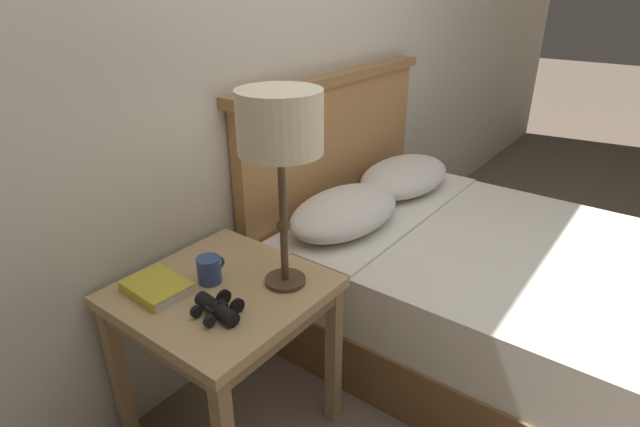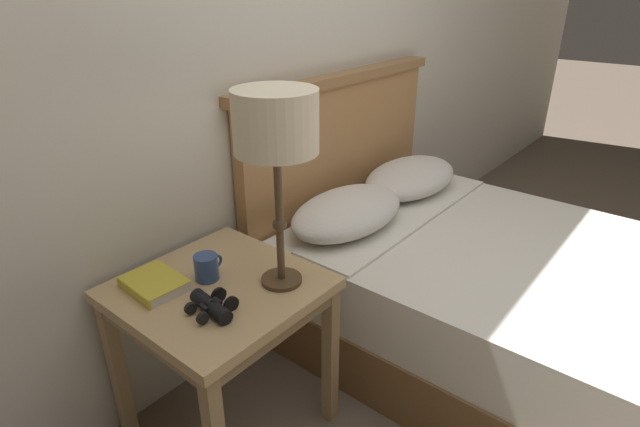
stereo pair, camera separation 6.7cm
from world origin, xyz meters
name	(u,v)px [view 1 (the left image)]	position (x,y,z in m)	size (l,w,h in m)	color
ground_plane	(494,422)	(0.00, 0.00, 0.00)	(20.00, 20.00, 0.00)	#6B5B4C
wall_back	(259,32)	(0.00, 1.09, 1.30)	(8.00, 0.06, 2.60)	beige
nightstand	(224,308)	(-0.59, 0.75, 0.52)	(0.58, 0.58, 0.60)	tan
bed	(501,291)	(0.41, 0.16, 0.29)	(1.35, 1.95, 1.10)	brown
table_lamp	(280,129)	(-0.45, 0.61, 1.10)	(0.24, 0.24, 0.61)	#4C3823
book_on_nightstand	(157,287)	(-0.73, 0.89, 0.62)	(0.16, 0.20, 0.03)	silver
binoculars_pair	(217,308)	(-0.69, 0.65, 0.63)	(0.15, 0.16, 0.05)	black
coffee_mug	(209,270)	(-0.59, 0.80, 0.65)	(0.10, 0.08, 0.08)	#334C84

